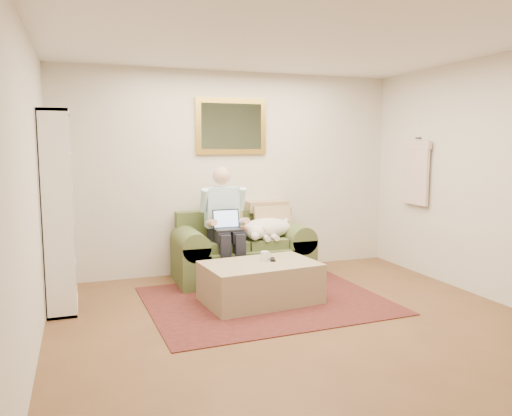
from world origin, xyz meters
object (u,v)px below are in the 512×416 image
coffee_mug (265,256)px  ottoman (260,283)px  seated_man (226,226)px  bookshelf (59,211)px  laptop (227,224)px  sofa (242,256)px  sleeping_dog (267,228)px

coffee_mug → ottoman: bearing=-134.0°
seated_man → coffee_mug: size_ratio=13.99×
ottoman → bookshelf: bookshelf is taller
laptop → sofa: bearing=41.0°
sleeping_dog → coffee_mug: sleeping_dog is taller
seated_man → laptop: bearing=-90.0°
sofa → bookshelf: size_ratio=0.83×
seated_man → coffee_mug: bearing=-73.3°
seated_man → laptop: seated_man is taller
laptop → bookshelf: size_ratio=0.16×
sofa → bookshelf: 2.25m
seated_man → coffee_mug: (0.22, -0.74, -0.22)m
sleeping_dog → ottoman: (-0.41, -0.89, -0.42)m
seated_man → coffee_mug: 0.80m
sleeping_dog → bookshelf: bookshelf is taller
sleeping_dog → bookshelf: bearing=-171.4°
sofa → laptop: bearing=-139.0°
sofa → sleeping_dog: bearing=-15.7°
sleeping_dog → coffee_mug: size_ratio=6.85×
laptop → coffee_mug: 0.75m
sofa → ottoman: sofa is taller
sofa → laptop: 0.56m
seated_man → bookshelf: size_ratio=0.70×
laptop → sleeping_dog: bearing=13.6°
sofa → sleeping_dog: (0.30, -0.08, 0.35)m
bookshelf → coffee_mug: bearing=-12.2°
seated_man → bookshelf: (-1.83, -0.29, 0.30)m
sofa → seated_man: 0.51m
sofa → seated_man: size_ratio=1.19×
sofa → sleeping_dog: sofa is taller
laptop → bookshelf: bearing=-172.9°
seated_man → laptop: (0.00, -0.06, 0.03)m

